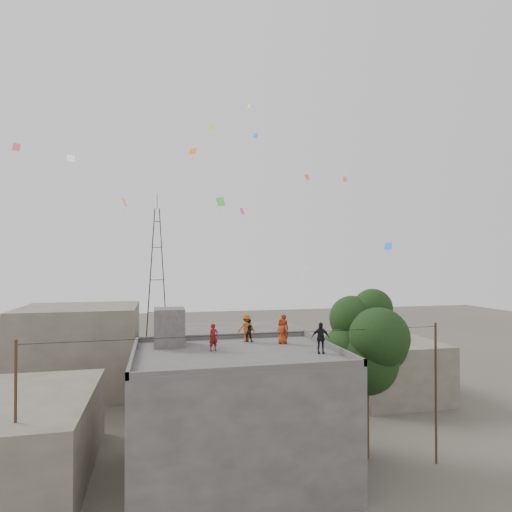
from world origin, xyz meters
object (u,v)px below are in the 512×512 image
(stair_head_box, at_px, (169,327))
(person_dark_adult, at_px, (320,338))
(tree, at_px, (367,344))
(transmission_tower, at_px, (157,273))
(person_red_adult, at_px, (283,329))

(stair_head_box, bearing_deg, person_dark_adult, -26.95)
(stair_head_box, height_order, person_dark_adult, stair_head_box)
(stair_head_box, xyz_separation_m, tree, (10.57, -2.00, -1.00))
(stair_head_box, distance_m, transmission_tower, 37.46)
(stair_head_box, height_order, tree, tree)
(tree, xyz_separation_m, transmission_tower, (-11.37, 39.40, 2.97))
(stair_head_box, distance_m, person_red_adult, 6.21)
(person_dark_adult, bearing_deg, tree, 38.53)
(stair_head_box, height_order, transmission_tower, transmission_tower)
(tree, distance_m, person_red_adult, 4.64)
(tree, bearing_deg, person_red_adult, 164.92)
(transmission_tower, bearing_deg, stair_head_box, -88.77)
(stair_head_box, xyz_separation_m, person_dark_adult, (7.22, -3.67, -0.24))
(stair_head_box, height_order, person_red_adult, stair_head_box)
(person_red_adult, distance_m, person_dark_adult, 3.05)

